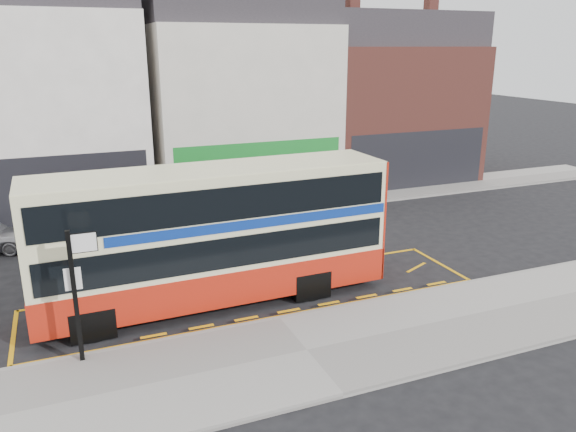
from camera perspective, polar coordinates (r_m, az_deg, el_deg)
name	(u,v)px	position (r m, az deg, el deg)	size (l,w,h in m)	color
ground	(275,316)	(16.62, -1.36, -10.15)	(120.00, 120.00, 0.00)	black
pavement	(307,352)	(14.72, 1.93, -13.67)	(40.00, 4.00, 0.15)	gray
kerb	(279,320)	(16.28, -0.88, -10.47)	(40.00, 0.15, 0.15)	gray
far_pavement	(191,213)	(26.47, -9.88, 0.25)	(50.00, 3.00, 0.15)	gray
road_markings	(257,294)	(17.97, -3.19, -7.97)	(14.00, 3.40, 0.01)	#EAA50C
terrace_left	(49,96)	(28.92, -23.12, 11.18)	(8.00, 8.01, 11.80)	white
terrace_green_shop	(235,95)	(30.22, -5.45, 12.15)	(9.00, 8.01, 11.30)	beige
terrace_right	(382,99)	(33.97, 9.57, 11.68)	(9.00, 8.01, 10.30)	brown
double_decker_bus	(215,234)	(16.85, -7.41, -1.78)	(10.52, 2.63, 4.18)	beige
bus_stop_post	(77,285)	(14.30, -20.68, -6.55)	(0.83, 0.14, 3.35)	black
car_grey	(238,211)	(24.51, -5.08, 0.49)	(1.37, 3.94, 1.30)	#36383D
car_white	(337,201)	(26.03, 5.04, 1.55)	(1.92, 4.72, 1.37)	silver
street_tree_right	(294,124)	(28.40, 0.58, 9.38)	(2.60, 2.60, 5.60)	#302315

